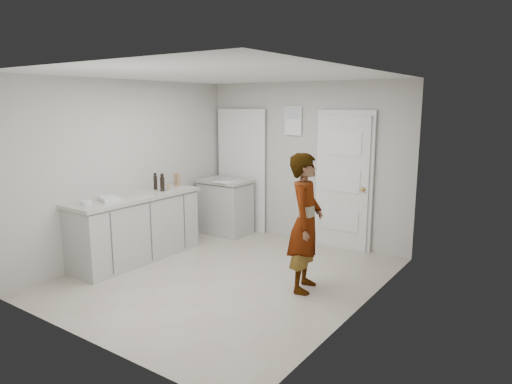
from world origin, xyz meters
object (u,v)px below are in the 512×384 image
Objects in this scene: person at (305,223)px; spice_jar at (168,187)px; egg_bowl at (87,203)px; oil_cruet_b at (155,181)px; cake_mix_box at (177,179)px; oil_cruet_a at (162,183)px; baking_dish at (109,199)px.

person is 21.64× the size of spice_jar.
oil_cruet_b is at bearing 93.07° from egg_bowl.
oil_cruet_a reaches higher than cake_mix_box.
spice_jar is at bearing 102.29° from oil_cruet_a.
person is 2.59m from baking_dish.
egg_bowl is (0.07, -1.21, -0.09)m from oil_cruet_b.
baking_dish is at bearing 84.26° from egg_bowl.
cake_mix_box reaches higher than baking_dish.
oil_cruet_a is (0.03, -0.15, 0.09)m from spice_jar.
person reaches higher than spice_jar.
oil_cruet_b is at bearing 96.13° from baking_dish.
spice_jar is at bearing 86.51° from baking_dish.
oil_cruet_a is at bearing -12.69° from oil_cruet_b.
egg_bowl is (-2.48, -1.16, 0.14)m from person.
baking_dish is (0.10, -0.90, -0.09)m from oil_cruet_b.
baking_dish is 2.80× the size of egg_bowl.
oil_cruet_b is at bearing 167.31° from oil_cruet_a.
oil_cruet_b is at bearing -82.14° from cake_mix_box.
baking_dish is (-0.09, -0.86, -0.10)m from oil_cruet_a.
spice_jar is 1.01m from baking_dish.
oil_cruet_b is at bearing 72.41° from person.
person is 2.36m from oil_cruet_a.
egg_bowl is (-0.13, -1.17, -0.10)m from oil_cruet_a.
egg_bowl is at bearing -95.74° from baking_dish.
spice_jar is 0.30× the size of oil_cruet_b.
oil_cruet_a reaches higher than egg_bowl.
person is 2.39m from spice_jar.
baking_dish is at bearing 92.72° from person.
cake_mix_box is 0.50m from oil_cruet_a.
oil_cruet_b reaches higher than cake_mix_box.
cake_mix_box is at bearing 62.82° from person.
baking_dish is at bearing -83.87° from oil_cruet_b.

